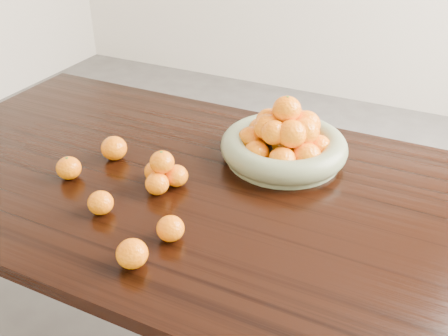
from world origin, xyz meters
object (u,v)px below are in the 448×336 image
at_px(dining_table, 220,213).
at_px(loose_orange_0, 69,168).
at_px(orange_pyramid, 163,173).
at_px(fruit_bowl, 284,142).

relative_size(dining_table, loose_orange_0, 28.17).
relative_size(orange_pyramid, loose_orange_0, 1.82).
bearing_deg(fruit_bowl, loose_orange_0, -144.67).
xyz_separation_m(dining_table, fruit_bowl, (0.11, 0.22, 0.15)).
bearing_deg(fruit_bowl, orange_pyramid, -131.22).
xyz_separation_m(dining_table, loose_orange_0, (-0.41, -0.14, 0.12)).
bearing_deg(orange_pyramid, dining_table, 23.77).
relative_size(fruit_bowl, loose_orange_0, 5.38).
relative_size(dining_table, fruit_bowl, 5.23).
bearing_deg(dining_table, orange_pyramid, -156.23).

